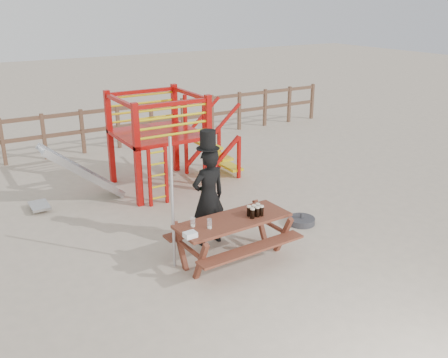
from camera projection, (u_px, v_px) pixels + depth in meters
The scene contains 10 objects.
ground at pixel (240, 255), 8.16m from camera, with size 60.00×60.00×0.00m, color #BDAA93.
back_fence at pixel (100, 124), 13.53m from camera, with size 15.09×0.09×1.20m.
playground_fort at pixel (155, 141), 10.73m from camera, with size 4.71×1.84×2.10m.
picnic_table at pixel (233, 234), 7.86m from camera, with size 1.90×1.35×0.71m.
man_with_hat at pixel (208, 194), 8.27m from camera, with size 0.64×0.44×1.99m.
metal_pole at pixel (172, 204), 7.48m from camera, with size 0.05×0.05×2.09m, color #B2B2B7.
parasol_base at pixel (301, 221), 9.27m from camera, with size 0.50×0.50×0.21m.
paper_bag at pixel (190, 235), 7.17m from camera, with size 0.18×0.14×0.08m, color white.
stout_pints at pixel (255, 211), 7.86m from camera, with size 0.25×0.18×0.17m.
empty_glasses at pixel (201, 223), 7.47m from camera, with size 0.26×0.26×0.15m.
Camera 1 is at (-3.99, -6.06, 3.95)m, focal length 40.00 mm.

